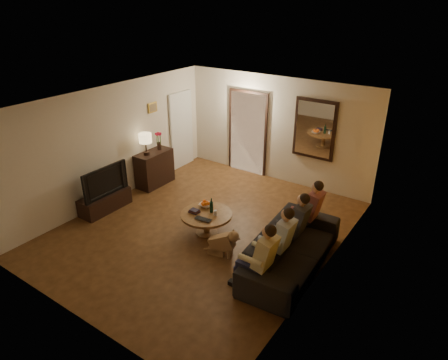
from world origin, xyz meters
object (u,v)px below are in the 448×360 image
Objects in this scene: dog at (222,242)px; bowl at (206,205)px; tv at (102,180)px; coffee_table at (207,223)px; tv_stand at (105,202)px; person_b at (280,244)px; person_a at (261,262)px; laptop at (202,220)px; table_lamp at (146,144)px; dresser at (154,168)px; person_c at (295,228)px; person_d at (309,214)px; sofa at (292,249)px; wine_bottle at (211,205)px.

dog is 1.08m from bowl.
coffee_table is at bearing -78.42° from tv.
person_b is (4.16, 0.17, 0.41)m from tv_stand.
person_b is at bearing -15.66° from bowl.
person_a is 1.77m from laptop.
bowl is (2.23, -0.65, -0.64)m from table_lamp.
dresser is 4.39m from person_b.
person_c is 0.60m from person_d.
bowl reaches higher than tv_stand.
table_lamp is 0.22× the size of sofa.
person_c is (-0.10, 0.30, 0.24)m from sofa.
person_c is at bearing 19.26° from dog.
person_d is 1.19× the size of coffee_table.
dog is at bearing -26.15° from dresser.
wine_bottle is (-1.70, -0.78, 0.01)m from person_d.
dresser is at bearing 140.28° from dog.
tv is 4.38× the size of bowl.
dresser is at bearing 169.03° from person_c.
laptop is (0.28, -0.50, -0.02)m from bowl.
dog is at bearing -174.64° from person_b.
wine_bottle is (-1.70, 1.02, 0.01)m from person_a.
dog is at bearing -22.75° from table_lamp.
table_lamp is 0.45× the size of person_d.
person_a is at bearing 169.64° from sofa.
person_c is at bearing 6.04° from wine_bottle.
person_d reaches higher than dresser.
dresser is at bearing 0.00° from tv.
tv_stand is at bearing -166.43° from wine_bottle.
bowl is (-0.84, 0.64, 0.20)m from dog.
table_lamp is at bearing 164.08° from person_b.
table_lamp is 1.65m from tv_stand.
person_c is 1.75m from laptop.
person_a is 4.63× the size of bowl.
tv_stand is 3.51× the size of laptop.
sofa is at bearing -0.63° from coffee_table.
person_d is at bearing 90.00° from person_a.
person_a is 1.00× the size of person_b.
laptop is (0.05, -0.38, -0.14)m from wine_bottle.
coffee_table reaches higher than tv_stand.
tv reaches higher than dresser.
sofa is 2.06× the size of person_b.
person_c is at bearing 90.00° from person_b.
tv is at bearing -90.00° from dresser.
person_a is at bearing -31.01° from wine_bottle.
person_c is 3.87× the size of wine_bottle.
person_c is at bearing 13.90° from laptop.
tv is 2.35m from bowl.
person_c is (4.16, -0.81, 0.17)m from dresser.
bowl is at bearing 79.22° from sofa.
sofa is at bearing -6.76° from bowl.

